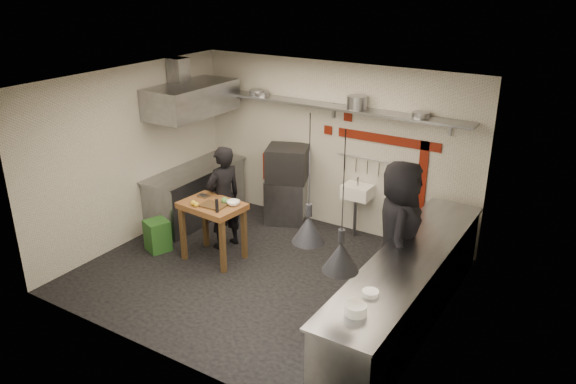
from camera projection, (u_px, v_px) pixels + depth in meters
The scene contains 47 objects.
floor at pixel (263, 276), 8.15m from camera, with size 5.00×5.00×0.00m, color black.
ceiling at pixel (260, 83), 7.11m from camera, with size 5.00×5.00×0.00m, color beige.
wall_back at pixel (334, 147), 9.28m from camera, with size 5.00×0.04×2.80m, color silver.
wall_front at pixel (150, 246), 5.98m from camera, with size 5.00×0.04×2.80m, color silver.
wall_left at pixel (131, 156), 8.86m from camera, with size 0.04×4.20×2.80m, color silver.
wall_right at pixel (442, 228), 6.40m from camera, with size 0.04×4.20×2.80m, color silver.
red_band_horiz at pixel (388, 140), 8.70m from camera, with size 1.70×0.02×0.14m, color #61160A.
red_band_vert at pixel (422, 176), 8.58m from camera, with size 0.14×0.02×1.10m, color #61160A.
red_tile_a at pixel (348, 117), 8.94m from camera, with size 0.14×0.02×0.14m, color #61160A.
red_tile_b at pixel (328, 130), 9.21m from camera, with size 0.14×0.02×0.14m, color #61160A.
back_shelf at pixel (330, 106), 8.87m from camera, with size 4.60×0.34×0.04m, color slate.
shelf_bracket_left at pixel (239, 97), 9.96m from camera, with size 0.04×0.06×0.24m, color slate.
shelf_bracket_mid at pixel (334, 111), 9.03m from camera, with size 0.04×0.06×0.24m, color slate.
shelf_bracket_right at pixel (451, 127), 8.10m from camera, with size 0.04×0.06×0.24m, color slate.
pan_far_left at pixel (257, 92), 9.54m from camera, with size 0.26×0.26×0.09m, color slate.
pan_mid_left at pixel (261, 94), 9.50m from camera, with size 0.26×0.26×0.07m, color slate.
stock_pot at pixel (357, 102), 8.60m from camera, with size 0.31×0.31×0.20m, color slate.
pan_right at pixel (421, 115), 8.12m from camera, with size 0.25×0.25×0.08m, color slate.
oven_stand at pixel (286, 199), 9.80m from camera, with size 0.68×0.62×0.80m, color slate.
combi_oven at pixel (287, 164), 9.45m from camera, with size 0.67×0.62×0.58m, color black.
oven_door at pixel (276, 167), 9.30m from camera, with size 0.44×0.03×0.46m, color #61160A.
oven_glass at pixel (277, 167), 9.30m from camera, with size 0.32×0.01×0.34m, color black.
hand_sink at pixel (357, 192), 9.10m from camera, with size 0.46×0.34×0.22m, color white.
sink_tap at pixel (358, 181), 9.04m from camera, with size 0.03×0.03×0.14m, color slate.
sink_drain at pixel (355, 217), 9.24m from camera, with size 0.06×0.06×0.66m, color slate.
utensil_rail at pixel (363, 158), 9.01m from camera, with size 0.02×0.02×0.90m, color slate.
counter_right at pixel (407, 291), 6.93m from camera, with size 0.70×3.80×0.90m, color slate.
counter_right_top at pixel (410, 258), 6.76m from camera, with size 0.76×3.90×0.03m, color slate.
plate_stack at pixel (356, 309), 5.61m from camera, with size 0.22×0.22×0.11m, color white.
small_bowl_right at pixel (370, 293), 5.95m from camera, with size 0.18×0.18×0.05m, color white.
counter_left at pixel (196, 194), 9.87m from camera, with size 0.70×1.90×0.90m, color slate.
counter_left_top at pixel (194, 170), 9.69m from camera, with size 0.76×2.00×0.03m, color slate.
extractor_hood at pixel (192, 99), 9.21m from camera, with size 0.78×1.60×0.50m, color slate.
hood_duct at pixel (179, 73), 9.18m from camera, with size 0.28×0.28×0.50m, color slate.
green_bin at pixel (158, 235), 8.81m from camera, with size 0.33×0.33×0.50m, color #285D23.
prep_table at pixel (214, 231), 8.47m from camera, with size 0.92×0.64×0.92m, color brown, non-canonical shape.
cutting_board at pixel (213, 205), 8.19m from camera, with size 0.37×0.26×0.03m, color #52391F.
pepper_mill at pixel (217, 206), 7.96m from camera, with size 0.05×0.05×0.20m, color black.
lemon_a at pixel (193, 203), 8.21m from camera, with size 0.08×0.08×0.08m, color gold.
lemon_b at pixel (196, 204), 8.16m from camera, with size 0.08×0.08×0.08m, color gold.
veg_ball at pixel (224, 200), 8.27m from camera, with size 0.10×0.10×0.10m, color #48813C.
steel_tray at pixel (203, 196), 8.52m from camera, with size 0.17×0.11×0.03m, color slate.
bowl at pixel (233, 203), 8.23m from camera, with size 0.20×0.20×0.06m, color white.
heat_lamp_near at pixel (309, 180), 5.93m from camera, with size 0.37×0.37×1.46m, color black, non-canonical shape.
heat_lamp_far at pixel (343, 203), 5.37m from camera, with size 0.38×0.38×1.47m, color black, non-canonical shape.
chef_left at pixel (224, 198), 8.72m from camera, with size 0.61×0.40×1.67m, color black.
chef_right at pixel (399, 231), 7.31m from camera, with size 0.94×0.61×1.93m, color black.
Camera 1 is at (4.07, -5.85, 4.17)m, focal length 35.00 mm.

